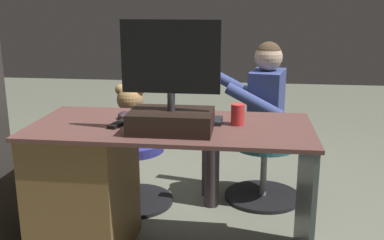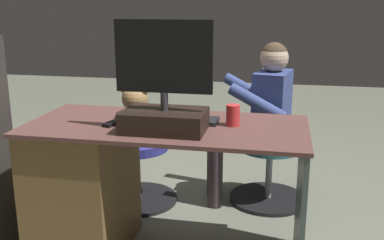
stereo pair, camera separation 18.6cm
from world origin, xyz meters
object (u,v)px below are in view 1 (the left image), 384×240
Objects in this scene: computer_mouse at (124,115)px; tv_remote at (119,124)px; teddy_bear at (131,116)px; monitor at (171,103)px; office_chair_teddy at (133,168)px; visitor_chair at (264,164)px; person at (253,110)px; desk at (102,186)px; cup at (238,114)px; keyboard at (181,120)px.

computer_mouse is 0.14m from tv_remote.
monitor is at bearing 117.42° from teddy_bear.
office_chair_teddy is (0.40, -0.76, -0.64)m from monitor.
monitor reaches higher than office_chair_teddy.
visitor_chair is 0.49× the size of person.
desk is 9.37× the size of tv_remote.
cup is 0.70× the size of tv_remote.
tv_remote is at bearing 100.14° from office_chair_teddy.
computer_mouse is 0.64× the size of tv_remote.
computer_mouse is 1.18m from visitor_chair.
desk is 1.29× the size of person.
computer_mouse is at bearing 46.47° from person.
person reaches higher than desk.
person reaches higher than visitor_chair.
person is (-0.67, -0.86, -0.12)m from tv_remote.
computer_mouse is (-0.11, -0.09, 0.37)m from desk.
person is (-0.38, -0.75, -0.12)m from keyboard.
person is at bearing -96.46° from cup.
computer_mouse is 0.18× the size of office_chair_teddy.
visitor_chair is at bearing -169.11° from teddy_bear.
desk is at bearing 43.33° from visitor_chair.
office_chair_teddy is at bearing -54.07° from keyboard.
keyboard reaches higher than office_chair_teddy.
computer_mouse is 0.91× the size of cup.
cup is at bearing 175.10° from computer_mouse.
tv_remote is (0.30, 0.12, -0.00)m from keyboard.
cup is (-0.29, 0.03, 0.04)m from keyboard.
teddy_bear is at bearing 10.80° from person.
tv_remote is 0.87m from office_chair_teddy.
tv_remote reaches higher than office_chair_teddy.
desk reaches higher than visitor_chair.
monitor reaches higher than tv_remote.
keyboard is at bearing -143.95° from tv_remote.
office_chair_teddy is (0.42, -0.58, -0.51)m from keyboard.
tv_remote is 0.28× the size of visitor_chair.
desk is 13.33× the size of cup.
person reaches higher than keyboard.
desk is 14.64× the size of computer_mouse.
teddy_bear is 0.97m from visitor_chair.
teddy_bear is at bearing -65.21° from tv_remote.
tv_remote is 0.28× the size of office_chair_teddy.
computer_mouse is at bearing -140.20° from desk.
computer_mouse is 0.09× the size of person.
tv_remote is 0.14× the size of person.
teddy_bear is (0.71, -0.62, -0.19)m from cup.
computer_mouse is at bearing 101.17° from teddy_bear.
keyboard is 0.74m from teddy_bear.
desk is at bearing -15.83° from monitor.
visitor_chair is at bearing -102.32° from cup.
tv_remote is at bearing 94.98° from computer_mouse.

